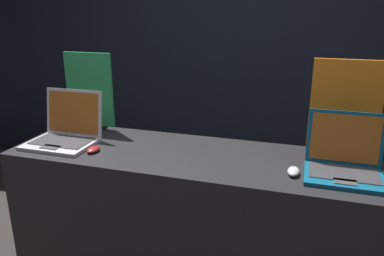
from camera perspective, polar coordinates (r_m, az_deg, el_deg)
name	(u,v)px	position (r m, az deg, el deg)	size (l,w,h in m)	color
wall_back	(244,37)	(3.49, 7.91, 13.64)	(8.00, 0.05, 2.80)	black
display_counter	(190,225)	(2.25, -0.34, -14.50)	(1.99, 0.62, 0.89)	black
laptop_front	(66,131)	(2.32, -18.70, -0.48)	(0.38, 0.33, 0.30)	#B7B7BC
mouse_front	(93,149)	(2.14, -14.80, -3.18)	(0.06, 0.10, 0.03)	maroon
promo_stand_front	(90,93)	(2.51, -15.33, 5.18)	(0.33, 0.07, 0.50)	black
laptop_back	(344,161)	(1.93, 22.18, -4.70)	(0.35, 0.31, 0.28)	#0F5170
mouse_back	(293,171)	(1.86, 15.20, -6.39)	(0.06, 0.10, 0.03)	#B2B2B7
promo_stand_back	(345,110)	(2.12, 22.25, 2.50)	(0.35, 0.07, 0.51)	black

